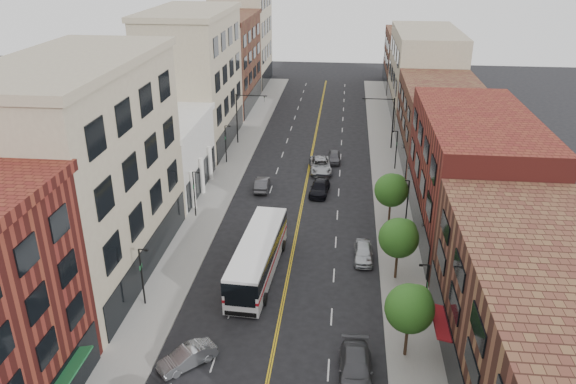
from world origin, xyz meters
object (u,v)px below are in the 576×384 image
(car_parked_far, at_px, (363,252))
(car_lane_b, at_px, (320,165))
(car_angle_b, at_px, (187,357))
(car_lane_behind, at_px, (262,184))
(car_lane_a, at_px, (320,188))
(car_lane_c, at_px, (334,157))
(city_bus, at_px, (258,255))
(car_parked_mid, at_px, (355,369))

(car_parked_far, xyz_separation_m, car_lane_b, (-5.09, 21.42, 0.07))
(car_angle_b, height_order, car_lane_behind, car_lane_behind)
(car_lane_a, relative_size, car_lane_c, 1.23)
(car_angle_b, xyz_separation_m, car_lane_c, (8.84, 40.53, 0.00))
(city_bus, bearing_deg, car_lane_behind, 100.65)
(car_lane_behind, distance_m, car_lane_a, 6.85)
(car_angle_b, relative_size, car_lane_c, 1.03)
(car_parked_far, bearing_deg, city_bus, -159.75)
(car_angle_b, relative_size, car_parked_far, 0.96)
(car_lane_b, bearing_deg, car_lane_behind, -141.84)
(car_lane_b, relative_size, car_lane_c, 1.44)
(car_parked_mid, bearing_deg, car_lane_c, 92.81)
(car_parked_mid, height_order, car_lane_c, car_parked_mid)
(car_lane_a, bearing_deg, car_lane_b, 97.84)
(car_angle_b, xyz_separation_m, car_parked_far, (12.28, 15.52, 0.05))
(car_parked_far, relative_size, car_lane_behind, 1.01)
(city_bus, relative_size, car_lane_behind, 3.11)
(car_angle_b, distance_m, car_lane_a, 30.93)
(car_lane_behind, relative_size, car_lane_b, 0.74)
(car_lane_b, bearing_deg, city_bus, -106.22)
(city_bus, xyz_separation_m, car_parked_far, (9.22, 3.48, -1.24))
(car_parked_far, height_order, car_lane_a, car_parked_far)
(car_parked_mid, distance_m, car_lane_behind, 32.41)
(car_parked_far, relative_size, car_lane_b, 0.75)
(car_lane_b, distance_m, car_lane_c, 3.95)
(car_parked_mid, relative_size, car_lane_behind, 1.29)
(car_parked_mid, distance_m, car_lane_c, 40.75)
(car_parked_mid, height_order, car_lane_a, car_parked_mid)
(car_parked_mid, relative_size, car_parked_far, 1.29)
(city_bus, distance_m, car_angle_b, 12.48)
(car_lane_b, bearing_deg, car_angle_b, -107.81)
(car_parked_mid, xyz_separation_m, car_lane_behind, (-10.84, 30.55, -0.10))
(car_parked_mid, relative_size, car_lane_c, 1.38)
(car_parked_far, height_order, car_lane_c, car_parked_far)
(car_lane_b, xyz_separation_m, car_lane_c, (1.64, 3.59, -0.12))
(car_parked_mid, xyz_separation_m, car_parked_far, (0.79, 15.66, -0.07))
(car_lane_a, bearing_deg, car_parked_mid, -77.03)
(car_lane_b, height_order, car_lane_c, car_lane_b)
(city_bus, relative_size, car_lane_b, 2.30)
(car_angle_b, xyz_separation_m, car_parked_mid, (11.49, -0.14, 0.12))
(city_bus, relative_size, car_angle_b, 3.20)
(car_parked_mid, distance_m, car_parked_far, 15.68)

